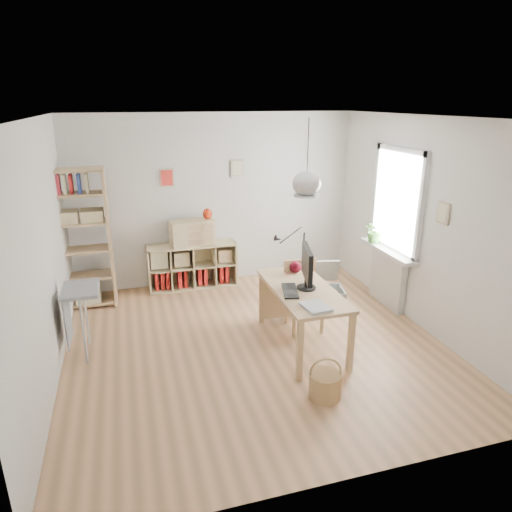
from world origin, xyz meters
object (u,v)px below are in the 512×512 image
object	(u,v)px
cube_shelf	(191,269)
chair	(303,291)
desk	(303,295)
tall_bookshelf	(80,234)
drawer_chest	(192,232)
storage_chest	(322,294)
monitor	(307,266)

from	to	relation	value
cube_shelf	chair	world-z (taller)	chair
desk	cube_shelf	bearing A→B (deg)	114.61
tall_bookshelf	drawer_chest	world-z (taller)	tall_bookshelf
cube_shelf	storage_chest	size ratio (longest dim) A/B	1.76
monitor	drawer_chest	xyz separation A→B (m)	(-1.02, 2.21, -0.12)
chair	desk	bearing A→B (deg)	-109.35
desk	chair	xyz separation A→B (m)	(0.18, 0.44, -0.14)
desk	tall_bookshelf	world-z (taller)	tall_bookshelf
monitor	drawer_chest	world-z (taller)	monitor
desk	cube_shelf	world-z (taller)	desk
monitor	cube_shelf	bearing A→B (deg)	129.58
tall_bookshelf	drawer_chest	size ratio (longest dim) A/B	2.96
monitor	tall_bookshelf	bearing A→B (deg)	157.50
desk	tall_bookshelf	distance (m)	3.27
tall_bookshelf	monitor	bearing A→B (deg)	-36.84
chair	monitor	xyz separation A→B (m)	(-0.14, -0.45, 0.52)
cube_shelf	tall_bookshelf	bearing A→B (deg)	-169.81
storage_chest	monitor	xyz separation A→B (m)	(-0.65, -0.93, 0.82)
cube_shelf	chair	bearing A→B (deg)	-56.19
cube_shelf	tall_bookshelf	world-z (taller)	tall_bookshelf
tall_bookshelf	storage_chest	world-z (taller)	tall_bookshelf
cube_shelf	storage_chest	world-z (taller)	cube_shelf
monitor	storage_chest	bearing A→B (deg)	69.59
desk	drawer_chest	size ratio (longest dim) A/B	2.22
tall_bookshelf	storage_chest	size ratio (longest dim) A/B	2.51
tall_bookshelf	drawer_chest	xyz separation A→B (m)	(1.61, 0.24, -0.17)
desk	drawer_chest	world-z (taller)	drawer_chest
cube_shelf	tall_bookshelf	xyz separation A→B (m)	(-1.56, -0.28, 0.79)
drawer_chest	cube_shelf	bearing A→B (deg)	128.53
tall_bookshelf	chair	size ratio (longest dim) A/B	2.22
storage_chest	monitor	size ratio (longest dim) A/B	1.40
monitor	drawer_chest	distance (m)	2.43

